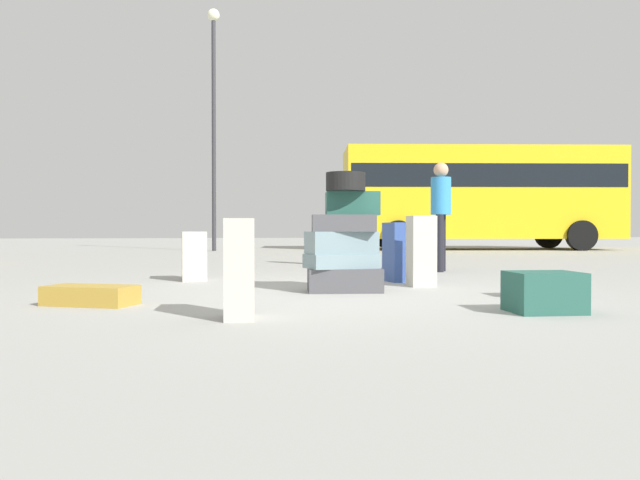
% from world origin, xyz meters
% --- Properties ---
extents(ground_plane, '(80.00, 80.00, 0.00)m').
position_xyz_m(ground_plane, '(0.00, 0.00, 0.00)').
color(ground_plane, '#9E9E99').
extents(suitcase_tower, '(0.80, 0.57, 1.20)m').
position_xyz_m(suitcase_tower, '(0.14, 0.19, 0.52)').
color(suitcase_tower, '#4C4C51').
rests_on(suitcase_tower, ground).
extents(suitcase_teal_left_side, '(0.53, 0.44, 0.31)m').
position_xyz_m(suitcase_teal_left_side, '(1.33, -1.62, 0.15)').
color(suitcase_teal_left_side, '#26594C').
rests_on(suitcase_teal_left_side, ground).
extents(suitcase_cream_foreground_near, '(0.28, 0.31, 0.78)m').
position_xyz_m(suitcase_cream_foreground_near, '(1.09, 0.62, 0.39)').
color(suitcase_cream_foreground_near, beige).
rests_on(suitcase_cream_foreground_near, ground).
extents(suitcase_slate_right_side, '(0.62, 0.36, 0.20)m').
position_xyz_m(suitcase_slate_right_side, '(1.90, -0.57, 0.10)').
color(suitcase_slate_right_side, gray).
rests_on(suitcase_slate_right_side, ground).
extents(suitcase_tan_behind_tower, '(0.82, 0.62, 0.16)m').
position_xyz_m(suitcase_tan_behind_tower, '(-2.17, -0.60, 0.08)').
color(suitcase_tan_behind_tower, '#B28C33').
rests_on(suitcase_tan_behind_tower, ground).
extents(suitcase_cream_foreground_far, '(0.33, 0.46, 0.60)m').
position_xyz_m(suitcase_cream_foreground_far, '(-1.44, 1.80, 0.30)').
color(suitcase_cream_foreground_far, beige).
rests_on(suitcase_cream_foreground_far, ground).
extents(suitcase_cream_white_trunk, '(0.23, 0.41, 0.71)m').
position_xyz_m(suitcase_cream_white_trunk, '(-0.96, -1.59, 0.35)').
color(suitcase_cream_white_trunk, beige).
rests_on(suitcase_cream_white_trunk, ground).
extents(suitcase_navy_upright_blue, '(0.30, 0.43, 0.71)m').
position_xyz_m(suitcase_navy_upright_blue, '(1.01, 1.27, 0.36)').
color(suitcase_navy_upright_blue, '#334F99').
rests_on(suitcase_navy_upright_blue, ground).
extents(person_bearded_onlooker, '(0.30, 0.30, 1.64)m').
position_xyz_m(person_bearded_onlooker, '(1.05, 4.47, 0.98)').
color(person_bearded_onlooker, '#3F334C').
rests_on(person_bearded_onlooker, ground).
extents(person_tourist_with_camera, '(0.30, 0.31, 1.63)m').
position_xyz_m(person_tourist_with_camera, '(2.13, 2.88, 0.98)').
color(person_tourist_with_camera, black).
rests_on(person_tourist_with_camera, ground).
extents(parked_bus, '(8.68, 3.57, 3.15)m').
position_xyz_m(parked_bus, '(6.89, 12.62, 1.83)').
color(parked_bus, yellow).
rests_on(parked_bus, ground).
extents(lamp_post, '(0.36, 0.36, 7.07)m').
position_xyz_m(lamp_post, '(-1.36, 12.46, 4.52)').
color(lamp_post, '#333338').
rests_on(lamp_post, ground).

